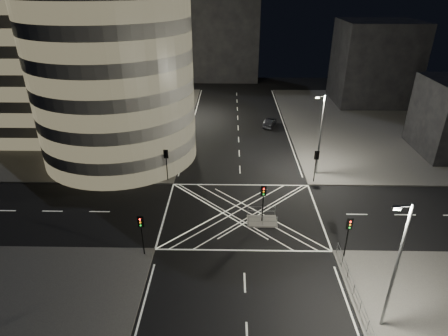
{
  "coord_description": "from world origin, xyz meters",
  "views": [
    {
      "loc": [
        -1.25,
        -32.76,
        21.97
      ],
      "look_at": [
        -1.95,
        4.51,
        3.0
      ],
      "focal_mm": 30.0,
      "sensor_mm": 36.0,
      "label": 1
    }
  ],
  "objects_px": {
    "street_lamp_left_near": "(166,123)",
    "street_lamp_right_far": "(320,133)",
    "traffic_signal_nl": "(141,228)",
    "traffic_signal_fr": "(316,161)",
    "traffic_signal_fl": "(166,159)",
    "traffic_signal_island": "(263,197)",
    "street_lamp_left_far": "(183,86)",
    "traffic_signal_nr": "(348,231)",
    "central_island": "(262,221)",
    "sedan": "(270,123)",
    "street_lamp_right_near": "(396,265)"
  },
  "relations": [
    {
      "from": "traffic_signal_nr",
      "to": "traffic_signal_island",
      "type": "distance_m",
      "value": 8.62
    },
    {
      "from": "traffic_signal_nr",
      "to": "street_lamp_left_far",
      "type": "distance_m",
      "value": 41.15
    },
    {
      "from": "traffic_signal_fr",
      "to": "street_lamp_right_near",
      "type": "relative_size",
      "value": 0.4
    },
    {
      "from": "traffic_signal_island",
      "to": "street_lamp_right_near",
      "type": "xyz_separation_m",
      "value": [
        7.44,
        -12.5,
        2.63
      ]
    },
    {
      "from": "traffic_signal_nr",
      "to": "traffic_signal_nl",
      "type": "bearing_deg",
      "value": 180.0
    },
    {
      "from": "traffic_signal_fr",
      "to": "traffic_signal_fl",
      "type": "bearing_deg",
      "value": 180.0
    },
    {
      "from": "traffic_signal_nl",
      "to": "traffic_signal_nr",
      "type": "bearing_deg",
      "value": 0.0
    },
    {
      "from": "central_island",
      "to": "traffic_signal_fl",
      "type": "height_order",
      "value": "traffic_signal_fl"
    },
    {
      "from": "traffic_signal_island",
      "to": "street_lamp_right_far",
      "type": "bearing_deg",
      "value": 54.7
    },
    {
      "from": "traffic_signal_nl",
      "to": "street_lamp_left_near",
      "type": "xyz_separation_m",
      "value": [
        -0.64,
        18.8,
        2.63
      ]
    },
    {
      "from": "street_lamp_left_near",
      "to": "street_lamp_left_far",
      "type": "bearing_deg",
      "value": 90.0
    },
    {
      "from": "street_lamp_left_near",
      "to": "street_lamp_right_far",
      "type": "relative_size",
      "value": 1.0
    },
    {
      "from": "traffic_signal_nl",
      "to": "sedan",
      "type": "relative_size",
      "value": 1.0
    },
    {
      "from": "traffic_signal_fl",
      "to": "street_lamp_left_far",
      "type": "relative_size",
      "value": 0.4
    },
    {
      "from": "traffic_signal_island",
      "to": "sedan",
      "type": "bearing_deg",
      "value": 83.24
    },
    {
      "from": "sedan",
      "to": "street_lamp_right_near",
      "type": "bearing_deg",
      "value": 115.44
    },
    {
      "from": "street_lamp_right_near",
      "to": "sedan",
      "type": "xyz_separation_m",
      "value": [
        -4.21,
        39.73,
        -4.88
      ]
    },
    {
      "from": "traffic_signal_fl",
      "to": "traffic_signal_fr",
      "type": "height_order",
      "value": "same"
    },
    {
      "from": "traffic_signal_fl",
      "to": "traffic_signal_island",
      "type": "bearing_deg",
      "value": -37.54
    },
    {
      "from": "street_lamp_right_far",
      "to": "street_lamp_right_near",
      "type": "distance_m",
      "value": 23.0
    },
    {
      "from": "street_lamp_left_far",
      "to": "street_lamp_right_near",
      "type": "relative_size",
      "value": 1.0
    },
    {
      "from": "traffic_signal_fr",
      "to": "street_lamp_left_near",
      "type": "bearing_deg",
      "value": 164.08
    },
    {
      "from": "traffic_signal_nr",
      "to": "sedan",
      "type": "distance_m",
      "value": 32.8
    },
    {
      "from": "street_lamp_right_far",
      "to": "street_lamp_left_far",
      "type": "bearing_deg",
      "value": 131.94
    },
    {
      "from": "central_island",
      "to": "traffic_signal_nl",
      "type": "height_order",
      "value": "traffic_signal_nl"
    },
    {
      "from": "traffic_signal_fr",
      "to": "street_lamp_right_far",
      "type": "relative_size",
      "value": 0.4
    },
    {
      "from": "traffic_signal_nl",
      "to": "sedan",
      "type": "xyz_separation_m",
      "value": [
        14.03,
        32.53,
        -2.25
      ]
    },
    {
      "from": "traffic_signal_fr",
      "to": "street_lamp_left_near",
      "type": "height_order",
      "value": "street_lamp_left_near"
    },
    {
      "from": "traffic_signal_fl",
      "to": "traffic_signal_nr",
      "type": "bearing_deg",
      "value": -37.69
    },
    {
      "from": "sedan",
      "to": "traffic_signal_nr",
      "type": "bearing_deg",
      "value": 115.66
    },
    {
      "from": "traffic_signal_island",
      "to": "sedan",
      "type": "distance_m",
      "value": 27.51
    },
    {
      "from": "central_island",
      "to": "traffic_signal_fr",
      "type": "xyz_separation_m",
      "value": [
        6.8,
        8.3,
        2.84
      ]
    },
    {
      "from": "central_island",
      "to": "sedan",
      "type": "xyz_separation_m",
      "value": [
        3.23,
        27.23,
        0.59
      ]
    },
    {
      "from": "street_lamp_left_far",
      "to": "street_lamp_right_near",
      "type": "xyz_separation_m",
      "value": [
        18.87,
        -44.0,
        0.0
      ]
    },
    {
      "from": "traffic_signal_nl",
      "to": "street_lamp_right_near",
      "type": "relative_size",
      "value": 0.4
    },
    {
      "from": "traffic_signal_nr",
      "to": "street_lamp_left_far",
      "type": "xyz_separation_m",
      "value": [
        -18.24,
        36.8,
        2.63
      ]
    },
    {
      "from": "street_lamp_left_near",
      "to": "sedan",
      "type": "xyz_separation_m",
      "value": [
        14.66,
        13.73,
        -4.88
      ]
    },
    {
      "from": "street_lamp_right_far",
      "to": "traffic_signal_fl",
      "type": "bearing_deg",
      "value": -173.12
    },
    {
      "from": "traffic_signal_nr",
      "to": "street_lamp_left_far",
      "type": "height_order",
      "value": "street_lamp_left_far"
    },
    {
      "from": "traffic_signal_fr",
      "to": "traffic_signal_nr",
      "type": "bearing_deg",
      "value": -90.0
    },
    {
      "from": "street_lamp_left_near",
      "to": "street_lamp_right_far",
      "type": "bearing_deg",
      "value": -9.03
    },
    {
      "from": "traffic_signal_nl",
      "to": "street_lamp_left_near",
      "type": "relative_size",
      "value": 0.4
    },
    {
      "from": "central_island",
      "to": "traffic_signal_nl",
      "type": "relative_size",
      "value": 0.75
    },
    {
      "from": "traffic_signal_nl",
      "to": "traffic_signal_fr",
      "type": "distance_m",
      "value": 22.24
    },
    {
      "from": "traffic_signal_fr",
      "to": "street_lamp_left_far",
      "type": "height_order",
      "value": "street_lamp_left_far"
    },
    {
      "from": "traffic_signal_island",
      "to": "street_lamp_right_far",
      "type": "relative_size",
      "value": 0.4
    },
    {
      "from": "central_island",
      "to": "traffic_signal_island",
      "type": "xyz_separation_m",
      "value": [
        0.0,
        0.0,
        2.84
      ]
    },
    {
      "from": "traffic_signal_fl",
      "to": "street_lamp_left_near",
      "type": "height_order",
      "value": "street_lamp_left_near"
    },
    {
      "from": "traffic_signal_nl",
      "to": "street_lamp_left_far",
      "type": "xyz_separation_m",
      "value": [
        -0.64,
        36.8,
        2.63
      ]
    },
    {
      "from": "traffic_signal_fr",
      "to": "street_lamp_left_far",
      "type": "relative_size",
      "value": 0.4
    }
  ]
}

